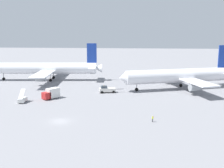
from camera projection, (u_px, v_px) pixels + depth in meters
ground_plane at (60, 121)px, 68.28m from camera, size 600.00×600.00×0.00m
airliner_at_gate_left at (46, 68)px, 124.45m from camera, size 52.83×45.14×16.88m
airliner_being_pushed at (179, 76)px, 105.57m from camera, size 46.55×38.24×16.79m
pushback_tug at (107, 89)px, 99.93m from camera, size 9.15×3.89×2.89m
gse_stair_truck_yellow at (22, 99)px, 86.34m from camera, size 2.55×4.81×4.06m
gse_catering_truck_tall at (51, 94)px, 90.84m from camera, size 5.46×6.10×3.50m
ground_crew_ramp_agent_by_cones at (153, 119)px, 67.60m from camera, size 0.48×0.36×1.63m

